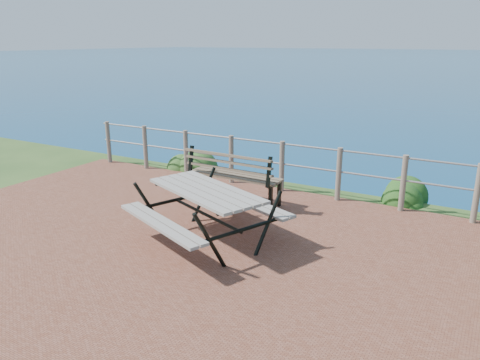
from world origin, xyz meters
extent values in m
cube|color=brown|center=(0.00, 0.00, 0.00)|extent=(10.00, 7.00, 0.12)
cylinder|color=#6B5B4C|center=(-4.60, 3.35, 0.52)|extent=(0.10, 0.10, 1.00)
cylinder|color=#6B5B4C|center=(-3.45, 3.35, 0.52)|extent=(0.10, 0.10, 1.00)
cylinder|color=#6B5B4C|center=(-2.30, 3.35, 0.52)|extent=(0.10, 0.10, 1.00)
cylinder|color=#6B5B4C|center=(-1.15, 3.35, 0.52)|extent=(0.10, 0.10, 1.00)
cylinder|color=#6B5B4C|center=(0.00, 3.35, 0.52)|extent=(0.10, 0.10, 1.00)
cylinder|color=#6B5B4C|center=(1.15, 3.35, 0.52)|extent=(0.10, 0.10, 1.00)
cylinder|color=#6B5B4C|center=(2.30, 3.35, 0.52)|extent=(0.10, 0.10, 1.00)
cylinder|color=#6B5B4C|center=(3.45, 3.35, 0.52)|extent=(0.10, 0.10, 1.00)
cylinder|color=slate|center=(0.00, 3.35, 0.97)|extent=(9.40, 0.04, 0.04)
cylinder|color=slate|center=(0.00, 3.35, 0.57)|extent=(9.40, 0.04, 0.04)
cube|color=gray|center=(0.05, 0.58, 0.81)|extent=(2.09, 1.47, 0.04)
cube|color=gray|center=(0.05, 0.58, 0.49)|extent=(1.89, 0.99, 0.04)
cube|color=gray|center=(0.05, 0.58, 0.49)|extent=(1.89, 0.99, 0.04)
cylinder|color=black|center=(0.05, 0.58, 0.44)|extent=(1.56, 0.68, 0.05)
cube|color=brown|center=(-0.49, 2.37, 0.51)|extent=(1.79, 0.50, 0.04)
cube|color=brown|center=(-0.49, 2.37, 0.82)|extent=(1.78, 0.19, 0.40)
cube|color=black|center=(-0.49, 2.37, 0.26)|extent=(0.06, 0.07, 0.49)
cube|color=black|center=(-0.49, 2.37, 0.26)|extent=(0.06, 0.07, 0.49)
cube|color=black|center=(-0.49, 2.37, 0.26)|extent=(0.06, 0.07, 0.49)
cube|color=black|center=(-0.49, 2.37, 0.26)|extent=(0.06, 0.07, 0.49)
ellipsoid|color=#2D5921|center=(-2.59, 3.81, 0.00)|extent=(0.88, 0.88, 0.67)
ellipsoid|color=#204916|center=(2.40, 4.02, 0.00)|extent=(0.82, 0.82, 0.58)
camera|label=1|loc=(3.62, -4.76, 2.90)|focal=35.00mm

